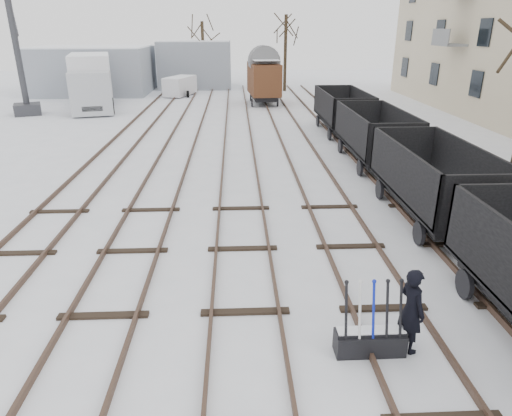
{
  "coord_description": "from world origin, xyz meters",
  "views": [
    {
      "loc": [
        -0.15,
        -8.24,
        5.7
      ],
      "look_at": [
        0.37,
        3.07,
        1.2
      ],
      "focal_mm": 32.0,
      "sensor_mm": 36.0,
      "label": 1
    }
  ],
  "objects": [
    {
      "name": "tracks",
      "position": [
        -0.0,
        13.67,
        0.07
      ],
      "size": [
        13.9,
        52.0,
        0.16
      ],
      "color": "black",
      "rests_on": "ground"
    },
    {
      "name": "shed_left",
      "position": [
        -13.0,
        36.0,
        2.05
      ],
      "size": [
        10.0,
        8.0,
        4.1
      ],
      "color": "#8B939C",
      "rests_on": "ground"
    },
    {
      "name": "freight_wagon_b",
      "position": [
        6.0,
        4.96,
        0.9
      ],
      "size": [
        2.31,
        5.78,
        2.36
      ],
      "color": "black",
      "rests_on": "ground"
    },
    {
      "name": "tree_far_right",
      "position": [
        4.64,
        36.33,
        3.39
      ],
      "size": [
        0.3,
        0.3,
        6.78
      ],
      "primitive_type": "cylinder",
      "color": "black",
      "rests_on": "ground"
    },
    {
      "name": "box_van_wagon",
      "position": [
        2.16,
        28.62,
        2.0
      ],
      "size": [
        2.72,
        4.66,
        3.43
      ],
      "rotation": [
        0.0,
        0.0,
        0.08
      ],
      "color": "black",
      "rests_on": "ground"
    },
    {
      "name": "crane",
      "position": [
        -14.58,
        24.71,
        2.23
      ],
      "size": [
        2.19,
        5.05,
        8.48
      ],
      "rotation": [
        0.0,
        0.0,
        0.37
      ],
      "color": "#2F3034",
      "rests_on": "ground"
    },
    {
      "name": "ground",
      "position": [
        0.0,
        0.0,
        0.0
      ],
      "size": [
        120.0,
        120.0,
        0.0
      ],
      "primitive_type": "plane",
      "color": "white",
      "rests_on": "ground"
    },
    {
      "name": "freight_wagon_c",
      "position": [
        6.0,
        11.36,
        0.9
      ],
      "size": [
        2.31,
        5.78,
        2.36
      ],
      "color": "black",
      "rests_on": "ground"
    },
    {
      "name": "shed_right",
      "position": [
        -4.0,
        40.0,
        2.25
      ],
      "size": [
        7.0,
        6.0,
        4.5
      ],
      "color": "#8B939C",
      "rests_on": "ground"
    },
    {
      "name": "panel_van",
      "position": [
        -4.96,
        33.47,
        0.86
      ],
      "size": [
        2.78,
        4.09,
        1.66
      ],
      "rotation": [
        0.0,
        0.0,
        -0.34
      ],
      "color": "silver",
      "rests_on": "ground"
    },
    {
      "name": "worker",
      "position": [
        3.04,
        -1.27,
        0.85
      ],
      "size": [
        0.58,
        0.71,
        1.69
      ],
      "primitive_type": "imported",
      "rotation": [
        0.0,
        0.0,
        1.9
      ],
      "color": "black",
      "rests_on": "ground"
    },
    {
      "name": "lorry",
      "position": [
        -10.72,
        26.98,
        1.98
      ],
      "size": [
        4.16,
        8.85,
        3.86
      ],
      "rotation": [
        0.0,
        0.0,
        0.25
      ],
      "color": "black",
      "rests_on": "ground"
    },
    {
      "name": "freight_wagon_d",
      "position": [
        6.0,
        17.76,
        0.9
      ],
      "size": [
        2.31,
        5.78,
        2.36
      ],
      "color": "black",
      "rests_on": "ground"
    },
    {
      "name": "tree_far_left",
      "position": [
        -3.14,
        38.81,
        3.11
      ],
      "size": [
        0.3,
        0.3,
        6.22
      ],
      "primitive_type": "cylinder",
      "color": "black",
      "rests_on": "ground"
    },
    {
      "name": "ground_frame",
      "position": [
        2.29,
        -1.37,
        0.28
      ],
      "size": [
        1.3,
        0.43,
        1.49
      ],
      "rotation": [
        0.0,
        0.0,
        0.01
      ],
      "color": "black",
      "rests_on": "ground"
    }
  ]
}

